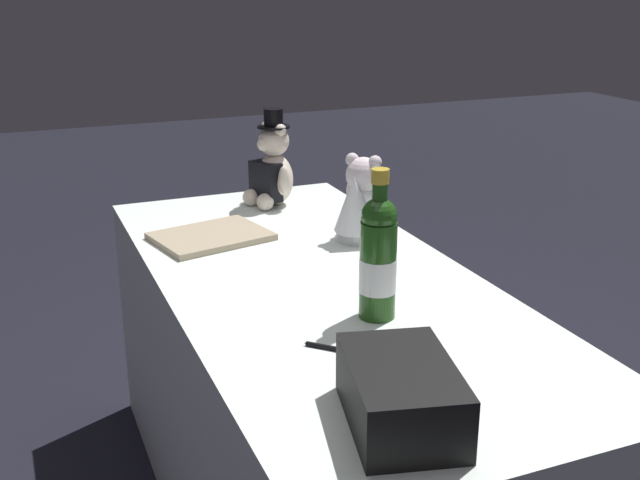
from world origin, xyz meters
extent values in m
cube|color=white|center=(0.00, 0.00, 0.36)|extent=(1.64, 0.73, 0.71)
ellipsoid|color=silver|center=(0.64, -0.11, 0.79)|extent=(0.13, 0.11, 0.16)
cube|color=black|center=(0.63, -0.08, 0.79)|extent=(0.12, 0.08, 0.12)
sphere|color=silver|center=(0.64, -0.11, 0.91)|extent=(0.09, 0.09, 0.09)
sphere|color=silver|center=(0.63, -0.07, 0.91)|extent=(0.04, 0.04, 0.04)
sphere|color=silver|center=(0.67, -0.10, 0.95)|extent=(0.04, 0.04, 0.04)
sphere|color=silver|center=(0.61, -0.12, 0.95)|extent=(0.04, 0.04, 0.04)
ellipsoid|color=silver|center=(0.70, -0.08, 0.80)|extent=(0.04, 0.04, 0.09)
ellipsoid|color=silver|center=(0.58, -0.12, 0.80)|extent=(0.04, 0.04, 0.09)
sphere|color=silver|center=(0.65, -0.04, 0.74)|extent=(0.05, 0.05, 0.05)
sphere|color=silver|center=(0.59, -0.06, 0.74)|extent=(0.05, 0.05, 0.05)
cylinder|color=black|center=(0.64, -0.11, 0.96)|extent=(0.10, 0.10, 0.01)
cylinder|color=black|center=(0.64, -0.11, 0.99)|extent=(0.06, 0.06, 0.05)
cone|color=white|center=(0.24, -0.22, 0.78)|extent=(0.15, 0.15, 0.14)
ellipsoid|color=white|center=(0.24, -0.22, 0.84)|extent=(0.07, 0.06, 0.06)
sphere|color=silver|center=(0.24, -0.22, 0.89)|extent=(0.10, 0.10, 0.10)
sphere|color=silver|center=(0.27, -0.26, 0.88)|extent=(0.04, 0.04, 0.04)
sphere|color=silver|center=(0.21, -0.25, 0.93)|extent=(0.04, 0.04, 0.04)
sphere|color=silver|center=(0.27, -0.20, 0.93)|extent=(0.04, 0.04, 0.04)
ellipsoid|color=silver|center=(0.22, -0.27, 0.83)|extent=(0.03, 0.03, 0.08)
ellipsoid|color=silver|center=(0.28, -0.21, 0.83)|extent=(0.03, 0.03, 0.08)
cone|color=white|center=(0.21, -0.18, 0.83)|extent=(0.17, 0.17, 0.16)
cylinder|color=#214F18|center=(-0.24, -0.03, 0.82)|extent=(0.08, 0.08, 0.21)
sphere|color=#214F18|center=(-0.24, -0.03, 0.94)|extent=(0.08, 0.08, 0.08)
cylinder|color=#214F18|center=(-0.24, -0.03, 0.99)|extent=(0.03, 0.03, 0.08)
cylinder|color=gold|center=(-0.24, -0.03, 1.02)|extent=(0.04, 0.04, 0.03)
cylinder|color=white|center=(-0.24, -0.03, 0.81)|extent=(0.08, 0.08, 0.07)
cylinder|color=black|center=(-0.36, 0.11, 0.72)|extent=(0.10, 0.10, 0.01)
cone|color=silver|center=(-0.31, 0.16, 0.72)|extent=(0.02, 0.02, 0.01)
cube|color=black|center=(-0.63, 0.12, 0.77)|extent=(0.29, 0.22, 0.11)
cube|color=#B7B7BF|center=(-0.61, 0.04, 0.77)|extent=(0.03, 0.02, 0.03)
cube|color=tan|center=(0.39, 0.16, 0.72)|extent=(0.28, 0.34, 0.02)
camera|label=1|loc=(-1.61, 0.66, 1.41)|focal=44.27mm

